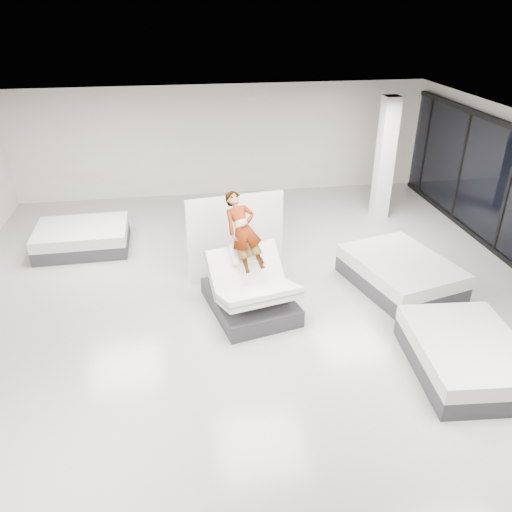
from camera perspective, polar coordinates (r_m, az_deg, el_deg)
name	(u,v)px	position (r m, az deg, el deg)	size (l,w,h in m)	color
room	(262,246)	(8.48, 0.71, 1.14)	(14.00, 14.04, 3.20)	#AAA8A1
hero_bed	(250,293)	(9.48, -0.64, -4.21)	(1.79, 2.14, 1.25)	#323236
person	(244,247)	(9.35, -1.41, 1.08)	(0.57, 0.37, 1.55)	slate
remote	(262,261)	(9.21, 0.65, -0.53)	(0.05, 0.14, 0.03)	black
divider_panel	(236,237)	(10.38, -2.32, 2.17)	(2.03, 0.09, 1.84)	white
flat_bed_right_far	(400,273)	(10.70, 16.13, -1.85)	(2.20, 2.61, 0.62)	#323236
flat_bed_right_near	(466,355)	(8.76, 22.85, -10.42)	(1.78, 2.27, 0.59)	#323236
flat_bed_left_far	(83,238)	(12.52, -19.21, 1.99)	(2.12, 1.61, 0.57)	#323236
column	(385,159)	(13.63, 14.51, 10.65)	(0.40, 0.40, 3.20)	white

